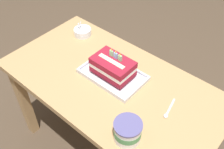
# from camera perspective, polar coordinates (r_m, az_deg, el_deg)

# --- Properties ---
(ground_plane) EXTENTS (8.00, 8.00, 0.00)m
(ground_plane) POSITION_cam_1_polar(r_m,az_deg,el_deg) (2.00, -0.14, -15.53)
(ground_plane) COLOR #4C3D2D
(dining_table) EXTENTS (1.24, 0.66, 0.70)m
(dining_table) POSITION_cam_1_polar(r_m,az_deg,el_deg) (1.51, -0.17, -4.16)
(dining_table) COLOR tan
(dining_table) RESTS_ON ground_plane
(foil_tray) EXTENTS (0.35, 0.22, 0.02)m
(foil_tray) POSITION_cam_1_polar(r_m,az_deg,el_deg) (1.46, 0.18, -0.09)
(foil_tray) COLOR silver
(foil_tray) RESTS_ON dining_table
(birthday_cake) EXTENTS (0.22, 0.14, 0.14)m
(birthday_cake) POSITION_cam_1_polar(r_m,az_deg,el_deg) (1.42, 0.19, 1.74)
(birthday_cake) COLOR maroon
(birthday_cake) RESTS_ON foil_tray
(bowl_stack) EXTENTS (0.11, 0.11, 0.09)m
(bowl_stack) POSITION_cam_1_polar(r_m,az_deg,el_deg) (1.76, -6.39, 9.19)
(bowl_stack) COLOR white
(bowl_stack) RESTS_ON dining_table
(ice_cream_tub) EXTENTS (0.13, 0.13, 0.10)m
(ice_cream_tub) POSITION_cam_1_polar(r_m,az_deg,el_deg) (1.17, 3.41, -12.13)
(ice_cream_tub) COLOR white
(ice_cream_tub) RESTS_ON dining_table
(serving_spoon_near_tray) EXTENTS (0.04, 0.14, 0.01)m
(serving_spoon_near_tray) POSITION_cam_1_polar(r_m,az_deg,el_deg) (1.32, 11.93, -8.07)
(serving_spoon_near_tray) COLOR silver
(serving_spoon_near_tray) RESTS_ON dining_table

